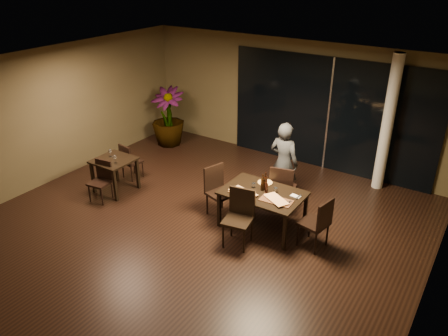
# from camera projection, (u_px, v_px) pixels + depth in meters

# --- Properties ---
(ground) EXTENTS (8.00, 8.00, 0.00)m
(ground) POSITION_uv_depth(u_px,v_px,m) (195.00, 229.00, 8.33)
(ground) COLOR black
(ground) RESTS_ON ground
(wall_back) EXTENTS (8.00, 0.10, 3.00)m
(wall_back) POSITION_uv_depth(u_px,v_px,m) (292.00, 101.00, 10.72)
(wall_back) COLOR #4E442A
(wall_back) RESTS_ON ground
(wall_left) EXTENTS (0.10, 8.00, 3.00)m
(wall_left) POSITION_uv_depth(u_px,v_px,m) (47.00, 116.00, 9.68)
(wall_left) COLOR #4E442A
(wall_left) RESTS_ON ground
(wall_right) EXTENTS (0.10, 8.00, 3.00)m
(wall_right) POSITION_uv_depth(u_px,v_px,m) (441.00, 229.00, 5.67)
(wall_right) COLOR #4E442A
(wall_right) RESTS_ON ground
(ceiling) EXTENTS (8.00, 8.00, 0.04)m
(ceiling) POSITION_uv_depth(u_px,v_px,m) (190.00, 72.00, 7.02)
(ceiling) COLOR silver
(ceiling) RESTS_ON wall_back
(window_panel) EXTENTS (5.00, 0.06, 2.70)m
(window_panel) POSITION_uv_depth(u_px,v_px,m) (329.00, 115.00, 10.22)
(window_panel) COLOR black
(window_panel) RESTS_ON ground
(column) EXTENTS (0.24, 0.24, 3.00)m
(column) POSITION_uv_depth(u_px,v_px,m) (387.00, 124.00, 9.23)
(column) COLOR silver
(column) RESTS_ON ground
(main_table) EXTENTS (1.50, 1.00, 0.75)m
(main_table) POSITION_uv_depth(u_px,v_px,m) (263.00, 196.00, 8.14)
(main_table) COLOR black
(main_table) RESTS_ON ground
(side_table) EXTENTS (0.80, 0.80, 0.75)m
(side_table) POSITION_uv_depth(u_px,v_px,m) (114.00, 165.00, 9.48)
(side_table) COLOR black
(side_table) RESTS_ON ground
(chair_main_far) EXTENTS (0.57, 0.57, 1.03)m
(chair_main_far) POSITION_uv_depth(u_px,v_px,m) (282.00, 187.00, 8.68)
(chair_main_far) COLOR black
(chair_main_far) RESTS_ON ground
(chair_main_near) EXTENTS (0.56, 0.56, 1.04)m
(chair_main_near) POSITION_uv_depth(u_px,v_px,m) (240.00, 214.00, 7.74)
(chair_main_near) COLOR black
(chair_main_near) RESTS_ON ground
(chair_main_left) EXTENTS (0.59, 0.59, 1.02)m
(chair_main_left) POSITION_uv_depth(u_px,v_px,m) (218.00, 188.00, 8.63)
(chair_main_left) COLOR black
(chair_main_left) RESTS_ON ground
(chair_main_right) EXTENTS (0.53, 0.53, 0.98)m
(chair_main_right) POSITION_uv_depth(u_px,v_px,m) (318.00, 221.00, 7.59)
(chair_main_right) COLOR black
(chair_main_right) RESTS_ON ground
(chair_side_far) EXTENTS (0.45, 0.45, 0.86)m
(chair_side_far) POSITION_uv_depth(u_px,v_px,m) (129.00, 160.00, 10.05)
(chair_side_far) COLOR black
(chair_side_far) RESTS_ON ground
(chair_side_near) EXTENTS (0.46, 0.46, 0.87)m
(chair_side_near) POSITION_uv_depth(u_px,v_px,m) (102.00, 178.00, 9.19)
(chair_side_near) COLOR black
(chair_side_near) RESTS_ON ground
(diner) EXTENTS (0.61, 0.42, 1.75)m
(diner) POSITION_uv_depth(u_px,v_px,m) (284.00, 163.00, 8.98)
(diner) COLOR #2A2C2E
(diner) RESTS_ON ground
(potted_plant) EXTENTS (1.05, 1.05, 1.58)m
(potted_plant) POSITION_uv_depth(u_px,v_px,m) (168.00, 117.00, 11.80)
(potted_plant) COLOR #1B4A18
(potted_plant) RESTS_ON ground
(pizza_board_left) EXTENTS (0.55, 0.31, 0.01)m
(pizza_board_left) POSITION_uv_depth(u_px,v_px,m) (243.00, 194.00, 8.05)
(pizza_board_left) COLOR #4D3018
(pizza_board_left) RESTS_ON main_table
(pizza_board_right) EXTENTS (0.60, 0.33, 0.01)m
(pizza_board_right) POSITION_uv_depth(u_px,v_px,m) (276.00, 201.00, 7.82)
(pizza_board_right) COLOR #4C2B18
(pizza_board_right) RESTS_ON main_table
(oblong_pizza_left) EXTENTS (0.55, 0.36, 0.02)m
(oblong_pizza_left) POSITION_uv_depth(u_px,v_px,m) (243.00, 193.00, 8.04)
(oblong_pizza_left) COLOR maroon
(oblong_pizza_left) RESTS_ON pizza_board_left
(oblong_pizza_right) EXTENTS (0.52, 0.42, 0.02)m
(oblong_pizza_right) POSITION_uv_depth(u_px,v_px,m) (276.00, 200.00, 7.81)
(oblong_pizza_right) COLOR maroon
(oblong_pizza_right) RESTS_ON pizza_board_right
(round_pizza) EXTENTS (0.28, 0.28, 0.01)m
(round_pizza) POSITION_uv_depth(u_px,v_px,m) (265.00, 183.00, 8.43)
(round_pizza) COLOR #A62A12
(round_pizza) RESTS_ON main_table
(bottle_a) EXTENTS (0.07, 0.07, 0.32)m
(bottle_a) POSITION_uv_depth(u_px,v_px,m) (263.00, 182.00, 8.11)
(bottle_a) COLOR black
(bottle_a) RESTS_ON main_table
(bottle_b) EXTENTS (0.06, 0.06, 0.26)m
(bottle_b) POSITION_uv_depth(u_px,v_px,m) (266.00, 187.00, 8.03)
(bottle_b) COLOR black
(bottle_b) RESTS_ON main_table
(bottle_c) EXTENTS (0.08, 0.08, 0.35)m
(bottle_c) POSITION_uv_depth(u_px,v_px,m) (265.00, 181.00, 8.13)
(bottle_c) COLOR black
(bottle_c) RESTS_ON main_table
(tumbler_left) EXTENTS (0.07, 0.07, 0.09)m
(tumbler_left) POSITION_uv_depth(u_px,v_px,m) (254.00, 185.00, 8.26)
(tumbler_left) COLOR white
(tumbler_left) RESTS_ON main_table
(tumbler_right) EXTENTS (0.08, 0.08, 0.09)m
(tumbler_right) POSITION_uv_depth(u_px,v_px,m) (276.00, 190.00, 8.09)
(tumbler_right) COLOR white
(tumbler_right) RESTS_ON main_table
(napkin_near) EXTENTS (0.20, 0.15, 0.01)m
(napkin_near) POSITION_uv_depth(u_px,v_px,m) (285.00, 202.00, 7.77)
(napkin_near) COLOR white
(napkin_near) RESTS_ON main_table
(napkin_far) EXTENTS (0.19, 0.12, 0.01)m
(napkin_far) POSITION_uv_depth(u_px,v_px,m) (296.00, 196.00, 7.96)
(napkin_far) COLOR white
(napkin_far) RESTS_ON main_table
(wine_glass_a) EXTENTS (0.07, 0.07, 0.17)m
(wine_glass_a) POSITION_uv_depth(u_px,v_px,m) (110.00, 153.00, 9.52)
(wine_glass_a) COLOR white
(wine_glass_a) RESTS_ON side_table
(wine_glass_b) EXTENTS (0.07, 0.07, 0.17)m
(wine_glass_b) POSITION_uv_depth(u_px,v_px,m) (115.00, 159.00, 9.23)
(wine_glass_b) COLOR white
(wine_glass_b) RESTS_ON side_table
(side_napkin) EXTENTS (0.20, 0.15, 0.01)m
(side_napkin) POSITION_uv_depth(u_px,v_px,m) (106.00, 163.00, 9.25)
(side_napkin) COLOR white
(side_napkin) RESTS_ON side_table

